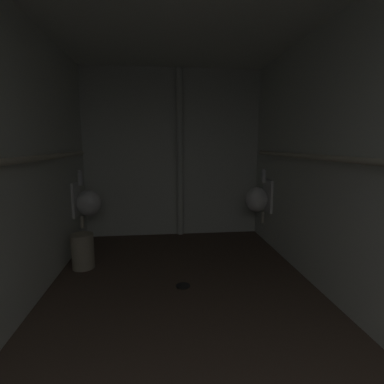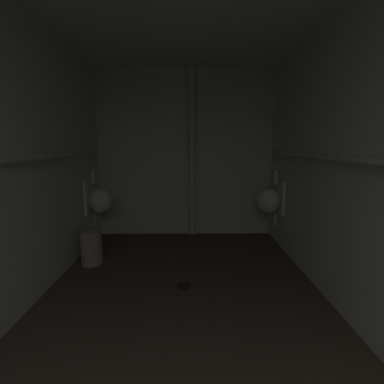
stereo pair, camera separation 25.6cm
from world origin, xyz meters
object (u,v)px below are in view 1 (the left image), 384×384
object	(u,v)px
urinal_right_mid	(258,198)
waste_bin	(83,251)
urinal_left_mid	(87,202)
floor_drain	(183,286)
standpipe_back_wall	(180,154)

from	to	relation	value
urinal_right_mid	waste_bin	bearing A→B (deg)	-164.70
urinal_left_mid	floor_drain	world-z (taller)	urinal_left_mid
floor_drain	waste_bin	xyz separation A→B (m)	(-1.06, 0.54, 0.19)
urinal_left_mid	waste_bin	size ratio (longest dim) A/B	1.95
urinal_left_mid	standpipe_back_wall	xyz separation A→B (m)	(1.23, 0.44, 0.58)
floor_drain	waste_bin	size ratio (longest dim) A/B	0.36
urinal_left_mid	urinal_right_mid	distance (m)	2.26
urinal_right_mid	standpipe_back_wall	xyz separation A→B (m)	(-1.03, 0.45, 0.58)
urinal_right_mid	floor_drain	size ratio (longest dim) A/B	5.39
urinal_left_mid	floor_drain	size ratio (longest dim) A/B	5.39
standpipe_back_wall	waste_bin	size ratio (longest dim) A/B	6.11
urinal_left_mid	floor_drain	bearing A→B (deg)	-45.35
standpipe_back_wall	floor_drain	size ratio (longest dim) A/B	16.93
urinal_right_mid	waste_bin	xyz separation A→B (m)	(-2.19, -0.60, -0.43)
urinal_left_mid	urinal_right_mid	bearing A→B (deg)	-0.20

